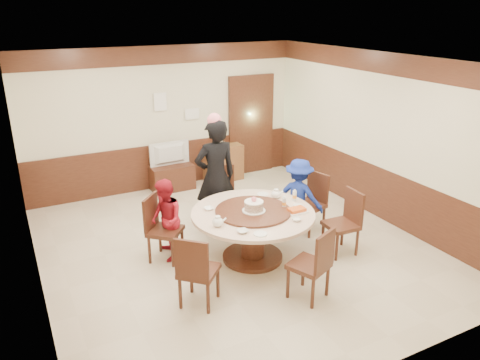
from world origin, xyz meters
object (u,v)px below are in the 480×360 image
thermos (221,137)px  tv_stand (172,177)px  person_red (165,220)px  side_cabinet (223,163)px  person_standing (215,177)px  person_blue (299,196)px  birthday_cake (254,206)px  television (171,154)px  shrimp_platter (297,210)px  banquet_table (253,226)px

thermos → tv_stand: bearing=-178.5°
person_red → side_cabinet: person_red is taller
person_standing → person_blue: bearing=153.4°
birthday_cake → television: 3.23m
shrimp_platter → person_red: bearing=151.2°
banquet_table → person_standing: 1.17m
banquet_table → person_blue: 1.17m
person_standing → thermos: (1.10, 2.13, 0.00)m
person_blue → thermos: (-0.06, 2.78, 0.32)m
person_blue → thermos: person_blue is taller
person_standing → side_cabinet: 2.48m
television → thermos: 1.13m
side_cabinet → banquet_table: bearing=-108.2°
person_red → shrimp_platter: 1.88m
tv_stand → person_standing: bearing=-89.6°
side_cabinet → birthday_cake: bearing=-108.1°
person_blue → person_red: bearing=48.5°
tv_stand → shrimp_platter: bearing=-79.6°
person_blue → thermos: bearing=-35.6°
person_standing → tv_stand: bearing=-86.9°
person_red → person_standing: bearing=123.7°
television → side_cabinet: size_ratio=1.02×
person_blue → shrimp_platter: size_ratio=4.15×
person_standing → shrimp_platter: 1.53m
birthday_cake → side_cabinet: bearing=71.9°
shrimp_platter → television: television is taller
banquet_table → person_red: person_red is taller
birthday_cake → television: (-0.09, 3.22, -0.12)m
shrimp_platter → side_cabinet: 3.57m
person_red → side_cabinet: 3.39m
person_standing → shrimp_platter: size_ratio=6.26×
person_standing → person_blue: person_standing is taller
birthday_cake → tv_stand: birthday_cake is taller
person_red → television: (1.01, 2.58, 0.13)m
birthday_cake → tv_stand: size_ratio=0.39×
person_red → tv_stand: 2.79m
person_standing → television: 2.11m
tv_stand → thermos: bearing=1.5°
banquet_table → thermos: bearing=72.5°
person_blue → television: bearing=-13.8°
television → thermos: bearing=179.6°
person_blue → side_cabinet: person_blue is taller
banquet_table → person_red: bearing=151.1°
shrimp_platter → banquet_table: bearing=151.6°
person_red → television: size_ratio=1.48×
side_cabinet → shrimp_platter: bearing=-98.3°
person_blue → shrimp_platter: bearing=106.7°
person_blue → birthday_cake: (-1.09, -0.47, 0.23)m
person_red → thermos: bearing=149.4°
person_standing → birthday_cake: (0.08, -1.12, -0.08)m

